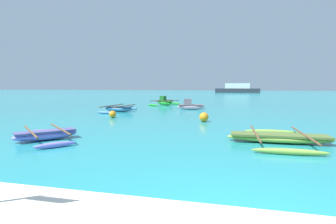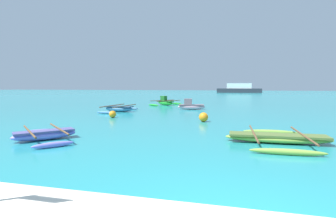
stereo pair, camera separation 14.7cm
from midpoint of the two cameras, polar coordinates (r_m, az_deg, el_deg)
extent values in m
ellipsoid|color=#D9A1B0|center=(23.45, 4.85, 1.09)|extent=(2.47, 0.84, 0.47)
cube|color=gray|center=(23.43, 4.85, 1.56)|extent=(2.27, 0.80, 0.08)
cube|color=gray|center=(23.42, 4.12, 2.29)|extent=(0.73, 0.53, 0.51)
ellipsoid|color=#847BE9|center=(11.40, -25.37, -4.60)|extent=(2.05, 2.21, 0.37)
cube|color=#55508D|center=(11.38, -25.40, -3.87)|extent=(1.91, 2.05, 0.08)
cylinder|color=brown|center=(11.47, -22.80, -3.39)|extent=(2.43, 2.15, 0.07)
cylinder|color=brown|center=(11.30, -28.08, -3.75)|extent=(2.43, 2.15, 0.07)
ellipsoid|color=#847BE9|center=(12.97, -26.57, -3.85)|extent=(1.07, 1.17, 0.20)
ellipsoid|color=#847BE9|center=(9.88, -23.75, -6.57)|extent=(1.07, 1.17, 0.20)
ellipsoid|color=teal|center=(21.97, -10.89, 0.69)|extent=(2.61, 1.07, 0.46)
cube|color=#34546E|center=(21.96, -10.90, 1.19)|extent=(2.41, 1.01, 0.08)
cylinder|color=brown|center=(21.68, -9.59, 1.32)|extent=(0.42, 3.84, 0.07)
cylinder|color=brown|center=(22.24, -12.19, 1.38)|extent=(0.42, 3.84, 0.07)
ellipsoid|color=teal|center=(23.67, -8.59, 0.77)|extent=(1.62, 0.35, 0.20)
ellipsoid|color=teal|center=(20.34, -13.56, -0.13)|extent=(1.62, 0.35, 0.20)
ellipsoid|color=green|center=(28.71, -0.86, 1.97)|extent=(2.21, 1.68, 0.48)
cube|color=#1F6525|center=(28.70, -0.86, 2.38)|extent=(2.04, 1.57, 0.08)
cube|color=#1F6525|center=(28.90, -1.24, 3.01)|extent=(0.78, 0.72, 0.53)
cylinder|color=brown|center=(28.32, -0.15, 2.45)|extent=(1.93, 2.92, 0.07)
cylinder|color=brown|center=(29.08, -1.55, 2.54)|extent=(1.93, 2.92, 0.07)
ellipsoid|color=green|center=(29.91, 1.56, 1.85)|extent=(1.47, 1.05, 0.20)
ellipsoid|color=green|center=(27.59, -3.48, 1.52)|extent=(1.47, 1.05, 0.20)
ellipsoid|color=#87B043|center=(10.66, 22.63, -5.32)|extent=(3.80, 0.87, 0.32)
cube|color=#576D31|center=(10.64, 22.65, -4.68)|extent=(3.50, 0.83, 0.08)
cylinder|color=brown|center=(10.81, 27.14, -4.39)|extent=(0.11, 3.59, 0.07)
cylinder|color=brown|center=(10.51, 18.07, -4.31)|extent=(0.11, 3.59, 0.07)
ellipsoid|color=#87B043|center=(12.41, 21.22, -4.03)|extent=(2.28, 0.23, 0.20)
ellipsoid|color=#87B043|center=(8.94, 24.57, -7.86)|extent=(2.28, 0.23, 0.20)
sphere|color=orange|center=(15.63, 7.56, -1.10)|extent=(0.55, 0.55, 0.55)
sphere|color=orange|center=(17.81, -12.20, -0.48)|extent=(0.47, 0.47, 0.47)
cube|color=#2D333D|center=(82.71, 14.77, 4.52)|extent=(13.10, 2.88, 1.31)
cube|color=white|center=(82.70, 14.79, 5.52)|extent=(7.20, 2.45, 1.57)
camera|label=1|loc=(0.07, -90.23, -0.02)|focal=28.00mm
camera|label=2|loc=(0.07, 89.77, 0.02)|focal=28.00mm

